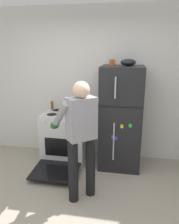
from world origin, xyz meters
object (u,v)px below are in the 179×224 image
object	(u,v)px
red_pot	(73,110)
coffee_mug	(112,62)
stove_range	(65,137)
refrigerator	(121,118)
person_cook	(80,131)
pepper_mill	(52,105)
mixing_bowl	(128,62)

from	to	relation	value
red_pot	coffee_mug	size ratio (longest dim) A/B	3.03
stove_range	red_pot	distance (m)	0.55
refrigerator	person_cook	distance (m)	1.11
refrigerator	pepper_mill	size ratio (longest dim) A/B	12.02
coffee_mug	refrigerator	bearing A→B (deg)	-15.84
pepper_mill	mixing_bowl	world-z (taller)	mixing_bowl
person_cook	coffee_mug	world-z (taller)	coffee_mug
person_cook	pepper_mill	xyz separation A→B (m)	(-0.81, 1.20, 0.01)
pepper_mill	mixing_bowl	distance (m)	1.59
refrigerator	mixing_bowl	world-z (taller)	mixing_bowl
coffee_mug	mixing_bowl	size ratio (longest dim) A/B	0.46
stove_range	person_cook	world-z (taller)	person_cook
stove_range	person_cook	size ratio (longest dim) A/B	0.76
pepper_mill	refrigerator	bearing A→B (deg)	-8.87
stove_range	pepper_mill	distance (m)	0.65
stove_range	pepper_mill	world-z (taller)	pepper_mill
pepper_mill	stove_range	bearing A→B (deg)	-35.98
stove_range	pepper_mill	xyz separation A→B (m)	(-0.30, 0.22, 0.53)
red_pot	stove_range	bearing A→B (deg)	168.61
refrigerator	person_cook	xyz separation A→B (m)	(-0.48, -1.00, 0.10)
mixing_bowl	pepper_mill	bearing A→B (deg)	171.65
red_pot	coffee_mug	bearing A→B (deg)	8.81
person_cook	coffee_mug	distance (m)	1.35
red_pot	person_cook	bearing A→B (deg)	-69.82
stove_range	coffee_mug	xyz separation A→B (m)	(0.81, 0.07, 1.33)
person_cook	red_pot	xyz separation A→B (m)	(-0.35, 0.95, 0.00)
stove_range	red_pot	xyz separation A→B (m)	(0.16, -0.03, 0.52)
pepper_mill	mixing_bowl	size ratio (longest dim) A/B	0.59
refrigerator	pepper_mill	xyz separation A→B (m)	(-1.28, 0.20, 0.11)
refrigerator	mixing_bowl	size ratio (longest dim) A/B	7.03
stove_range	coffee_mug	distance (m)	1.55
refrigerator	coffee_mug	size ratio (longest dim) A/B	15.31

